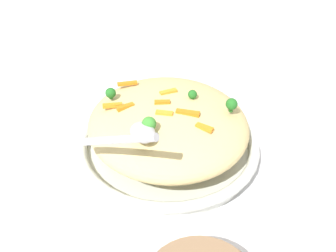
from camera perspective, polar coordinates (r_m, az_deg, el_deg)
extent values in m
plane|color=silver|center=(0.76, 0.00, -4.45)|extent=(2.40, 2.40, 0.00)
cylinder|color=silver|center=(0.76, 0.00, -3.75)|extent=(0.33, 0.33, 0.02)
torus|color=silver|center=(0.74, 0.00, -2.43)|extent=(0.36, 0.36, 0.02)
torus|color=black|center=(0.74, 0.00, -2.19)|extent=(0.35, 0.35, 0.00)
ellipsoid|color=#D1BA7A|center=(0.71, 0.00, 0.46)|extent=(0.32, 0.30, 0.08)
cube|color=orange|center=(0.67, 3.01, 1.99)|extent=(0.03, 0.04, 0.01)
cube|color=orange|center=(0.70, -8.41, 3.11)|extent=(0.02, 0.04, 0.01)
cube|color=orange|center=(0.64, 5.54, -0.24)|extent=(0.03, 0.03, 0.01)
cube|color=orange|center=(0.69, -0.87, 3.58)|extent=(0.02, 0.03, 0.01)
cube|color=orange|center=(0.67, -0.57, 1.99)|extent=(0.02, 0.03, 0.01)
cube|color=orange|center=(0.69, -6.47, 2.89)|extent=(0.02, 0.03, 0.01)
cube|color=orange|center=(0.73, 0.06, 5.17)|extent=(0.01, 0.03, 0.01)
cube|color=orange|center=(0.77, -6.20, 6.45)|extent=(0.01, 0.04, 0.01)
cylinder|color=#377928|center=(0.63, -2.86, -0.68)|extent=(0.01, 0.01, 0.01)
sphere|color=#3D8E33|center=(0.62, -2.90, 0.34)|extent=(0.02, 0.02, 0.02)
cylinder|color=#205B1C|center=(0.69, 9.53, 2.50)|extent=(0.01, 0.01, 0.01)
sphere|color=#236B23|center=(0.69, 9.62, 3.31)|extent=(0.02, 0.02, 0.02)
cylinder|color=#205B1C|center=(0.73, -8.62, 4.32)|extent=(0.01, 0.01, 0.01)
sphere|color=#236B23|center=(0.72, -8.69, 4.97)|extent=(0.02, 0.02, 0.02)
cylinder|color=#205B1C|center=(0.71, 3.71, 4.24)|extent=(0.01, 0.01, 0.00)
sphere|color=#236B23|center=(0.71, 3.74, 4.81)|extent=(0.02, 0.02, 0.02)
ellipsoid|color=#B7B7BC|center=(0.61, -3.85, -0.93)|extent=(0.06, 0.04, 0.02)
cylinder|color=#B7B7BC|center=(0.54, -8.49, -2.11)|extent=(0.13, 0.11, 0.08)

